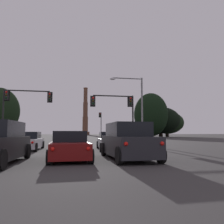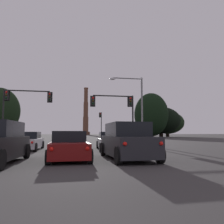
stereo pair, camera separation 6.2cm
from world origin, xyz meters
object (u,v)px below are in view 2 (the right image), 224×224
Objects in this scene: traffic_light_overhead_right at (119,107)px; smokestack at (86,116)px; suv_right_lane_second at (127,141)px; traffic_light_overhead_left at (20,103)px; sedan_center_lane_second at (69,146)px; sedan_left_lane_front at (28,141)px; traffic_light_far_right at (101,121)px; street_lamp at (136,102)px; sedan_right_lane_front at (110,141)px.

smokestack is (4.16, 154.33, 10.81)m from traffic_light_overhead_right.
suv_right_lane_second is 0.88× the size of traffic_light_overhead_right.
sedan_center_lane_second is at bearing -67.67° from traffic_light_overhead_left.
traffic_light_far_right is at bearing 73.95° from sedan_left_lane_front.
traffic_light_overhead_right is 0.15× the size of smokestack.
traffic_light_overhead_right is at bearing -91.54° from smokestack.
sedan_left_lane_front is 0.61× the size of street_lamp.
sedan_right_lane_front is 8.64m from street_lamp.
street_lamp reaches higher than traffic_light_far_right.
sedan_right_lane_front is at bearing -95.75° from traffic_light_far_right.
traffic_light_far_right is at bearing 86.97° from traffic_light_overhead_right.
sedan_right_lane_front and sedan_center_lane_second have the same top height.
street_lamp is at bearing 69.58° from suv_right_lane_second.
sedan_right_lane_front is 37.44m from traffic_light_far_right.
traffic_light_overhead_right reaches higher than sedan_center_lane_second.
sedan_center_lane_second is 15.80m from traffic_light_overhead_left.
suv_right_lane_second is (6.30, -7.15, 0.23)m from sedan_left_lane_front.
sedan_center_lane_second is (3.33, -6.69, 0.00)m from sedan_left_lane_front.
sedan_center_lane_second is 0.84× the size of traffic_light_overhead_right.
sedan_left_lane_front is 11.07m from traffic_light_overhead_right.
smokestack is at bearing 88.46° from traffic_light_overhead_right.
traffic_light_overhead_left is 1.10× the size of traffic_light_overhead_right.
traffic_light_far_right is (10.16, 36.17, 3.62)m from sedan_left_lane_front.
suv_right_lane_second is 13.77m from traffic_light_overhead_right.
sedan_right_lane_front is at bearing -43.13° from traffic_light_overhead_left.
traffic_light_far_right is (3.87, 43.32, 3.39)m from suv_right_lane_second.
sedan_center_lane_second is at bearing -112.42° from traffic_light_overhead_right.
sedan_left_lane_front is 0.95× the size of suv_right_lane_second.
sedan_center_lane_second is at bearing 169.16° from suv_right_lane_second.
suv_right_lane_second is 17.44m from traffic_light_overhead_left.
smokestack reaches higher than street_lamp.
street_lamp is at bearing 27.23° from sedan_left_lane_front.
traffic_light_overhead_left is at bearing -95.68° from smokestack.
traffic_light_far_right is at bearing 78.71° from sedan_center_lane_second.
sedan_left_lane_front is 0.83× the size of traffic_light_overhead_right.
sedan_left_lane_front is 37.75m from traffic_light_far_right.
sedan_right_lane_front is at bearing -92.24° from smokestack.
traffic_light_far_right reaches higher than sedan_center_lane_second.
traffic_light_far_right is 124.65m from smokestack.
smokestack is at bearing 85.10° from sedan_left_lane_front.
sedan_left_lane_front is at bearing -105.69° from traffic_light_far_right.
suv_right_lane_second is 0.80× the size of traffic_light_overhead_left.
traffic_light_overhead_left is 13.10m from street_lamp.
sedan_center_lane_second is 0.77× the size of traffic_light_overhead_left.
suv_right_lane_second is 0.65× the size of street_lamp.
suv_right_lane_second is (2.96, -0.46, 0.23)m from sedan_center_lane_second.
suv_right_lane_second is 43.63m from traffic_light_far_right.
traffic_light_far_right is (1.60, 30.18, -0.03)m from traffic_light_overhead_right.
smokestack reaches higher than traffic_light_overhead_right.
traffic_light_overhead_right is at bearing 75.50° from sedan_right_lane_front.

